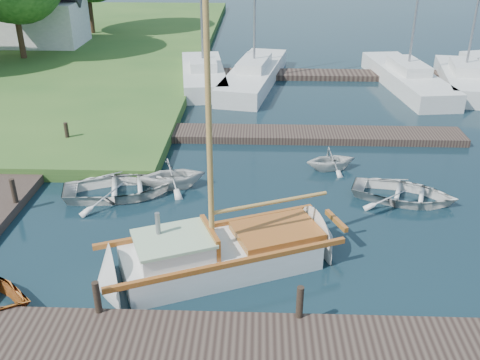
{
  "coord_description": "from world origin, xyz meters",
  "views": [
    {
      "loc": [
        0.53,
        -14.37,
        8.29
      ],
      "look_at": [
        0.0,
        0.0,
        1.2
      ],
      "focal_mm": 40.0,
      "sensor_mm": 36.0,
      "label": 1
    }
  ],
  "objects_px": {
    "tender_a": "(121,185)",
    "marina_boat_1": "(254,74)",
    "mooring_post_5": "(67,132)",
    "tender_d": "(331,157)",
    "mooring_post_1": "(97,297)",
    "tender_b": "(172,172)",
    "marina_boat_0": "(203,73)",
    "marina_boat_3": "(407,77)",
    "mooring_post_4": "(14,191)",
    "tender_c": "(405,191)",
    "sailboat": "(226,255)",
    "marina_boat_4": "(464,78)",
    "mooring_post_2": "(300,302)",
    "house_c": "(43,12)"
  },
  "relations": [
    {
      "from": "mooring_post_1",
      "to": "tender_d",
      "type": "relative_size",
      "value": 0.44
    },
    {
      "from": "house_c",
      "to": "tender_c",
      "type": "bearing_deg",
      "value": -47.22
    },
    {
      "from": "sailboat",
      "to": "tender_d",
      "type": "xyz_separation_m",
      "value": [
        3.45,
        6.17,
        0.14
      ]
    },
    {
      "from": "mooring_post_2",
      "to": "marina_boat_0",
      "type": "relative_size",
      "value": 0.08
    },
    {
      "from": "mooring_post_4",
      "to": "tender_b",
      "type": "bearing_deg",
      "value": 20.64
    },
    {
      "from": "tender_b",
      "to": "marina_boat_4",
      "type": "relative_size",
      "value": 0.21
    },
    {
      "from": "mooring_post_2",
      "to": "tender_c",
      "type": "xyz_separation_m",
      "value": [
        3.79,
        6.15,
        -0.36
      ]
    },
    {
      "from": "tender_b",
      "to": "tender_c",
      "type": "relative_size",
      "value": 0.67
    },
    {
      "from": "tender_b",
      "to": "marina_boat_4",
      "type": "xyz_separation_m",
      "value": [
        13.84,
        12.36,
        -0.01
      ]
    },
    {
      "from": "sailboat",
      "to": "marina_boat_1",
      "type": "relative_size",
      "value": 0.94
    },
    {
      "from": "marina_boat_1",
      "to": "marina_boat_3",
      "type": "xyz_separation_m",
      "value": [
        8.25,
        -0.38,
        0.02
      ]
    },
    {
      "from": "tender_a",
      "to": "marina_boat_0",
      "type": "distance_m",
      "value": 13.42
    },
    {
      "from": "mooring_post_5",
      "to": "house_c",
      "type": "bearing_deg",
      "value": 112.38
    },
    {
      "from": "tender_a",
      "to": "tender_d",
      "type": "xyz_separation_m",
      "value": [
        7.14,
        2.29,
        0.1
      ]
    },
    {
      "from": "tender_b",
      "to": "marina_boat_0",
      "type": "height_order",
      "value": "marina_boat_0"
    },
    {
      "from": "tender_a",
      "to": "mooring_post_2",
      "type": "bearing_deg",
      "value": -152.07
    },
    {
      "from": "mooring_post_5",
      "to": "tender_b",
      "type": "xyz_separation_m",
      "value": [
        4.65,
        -3.25,
        -0.12
      ]
    },
    {
      "from": "mooring_post_2",
      "to": "sailboat",
      "type": "xyz_separation_m",
      "value": [
        -1.77,
        2.27,
        -0.36
      ]
    },
    {
      "from": "tender_b",
      "to": "sailboat",
      "type": "bearing_deg",
      "value": -167.97
    },
    {
      "from": "tender_a",
      "to": "marina_boat_1",
      "type": "xyz_separation_m",
      "value": [
        4.19,
        13.43,
        0.18
      ]
    },
    {
      "from": "marina_boat_1",
      "to": "marina_boat_0",
      "type": "bearing_deg",
      "value": 102.32
    },
    {
      "from": "mooring_post_1",
      "to": "marina_boat_4",
      "type": "distance_m",
      "value": 23.98
    },
    {
      "from": "sailboat",
      "to": "tender_b",
      "type": "distance_m",
      "value": 4.95
    },
    {
      "from": "marina_boat_3",
      "to": "tender_d",
      "type": "bearing_deg",
      "value": 146.29
    },
    {
      "from": "mooring_post_2",
      "to": "marina_boat_3",
      "type": "distance_m",
      "value": 20.44
    },
    {
      "from": "marina_boat_0",
      "to": "marina_boat_1",
      "type": "distance_m",
      "value": 2.8
    },
    {
      "from": "tender_a",
      "to": "tender_b",
      "type": "bearing_deg",
      "value": -83.12
    },
    {
      "from": "marina_boat_1",
      "to": "tender_a",
      "type": "bearing_deg",
      "value": 173.26
    },
    {
      "from": "marina_boat_3",
      "to": "marina_boat_4",
      "type": "height_order",
      "value": "marina_boat_3"
    },
    {
      "from": "marina_boat_3",
      "to": "mooring_post_5",
      "type": "bearing_deg",
      "value": 113.24
    },
    {
      "from": "marina_boat_0",
      "to": "marina_boat_3",
      "type": "distance_m",
      "value": 11.06
    },
    {
      "from": "mooring_post_5",
      "to": "marina_boat_1",
      "type": "height_order",
      "value": "marina_boat_1"
    },
    {
      "from": "marina_boat_4",
      "to": "marina_boat_1",
      "type": "bearing_deg",
      "value": 97.46
    },
    {
      "from": "marina_boat_4",
      "to": "mooring_post_4",
      "type": "bearing_deg",
      "value": 137.2
    },
    {
      "from": "sailboat",
      "to": "house_c",
      "type": "height_order",
      "value": "sailboat"
    },
    {
      "from": "mooring_post_1",
      "to": "marina_boat_3",
      "type": "distance_m",
      "value": 22.38
    },
    {
      "from": "tender_c",
      "to": "marina_boat_3",
      "type": "relative_size",
      "value": 0.26
    },
    {
      "from": "sailboat",
      "to": "marina_boat_0",
      "type": "bearing_deg",
      "value": 75.47
    },
    {
      "from": "tender_b",
      "to": "tender_d",
      "type": "distance_m",
      "value": 5.79
    },
    {
      "from": "mooring_post_1",
      "to": "marina_boat_1",
      "type": "relative_size",
      "value": 0.08
    },
    {
      "from": "marina_boat_1",
      "to": "sailboat",
      "type": "bearing_deg",
      "value": -171.06
    },
    {
      "from": "mooring_post_5",
      "to": "tender_d",
      "type": "relative_size",
      "value": 0.44
    },
    {
      "from": "mooring_post_5",
      "to": "marina_boat_0",
      "type": "bearing_deg",
      "value": 64.97
    },
    {
      "from": "tender_a",
      "to": "tender_d",
      "type": "bearing_deg",
      "value": -85.9
    },
    {
      "from": "mooring_post_5",
      "to": "sailboat",
      "type": "distance_m",
      "value": 10.26
    },
    {
      "from": "mooring_post_4",
      "to": "tender_c",
      "type": "distance_m",
      "value": 12.35
    },
    {
      "from": "tender_a",
      "to": "marina_boat_3",
      "type": "distance_m",
      "value": 18.04
    },
    {
      "from": "tender_c",
      "to": "marina_boat_0",
      "type": "distance_m",
      "value": 15.49
    },
    {
      "from": "mooring_post_5",
      "to": "marina_boat_1",
      "type": "bearing_deg",
      "value": 52.94
    },
    {
      "from": "mooring_post_4",
      "to": "house_c",
      "type": "height_order",
      "value": "house_c"
    }
  ]
}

